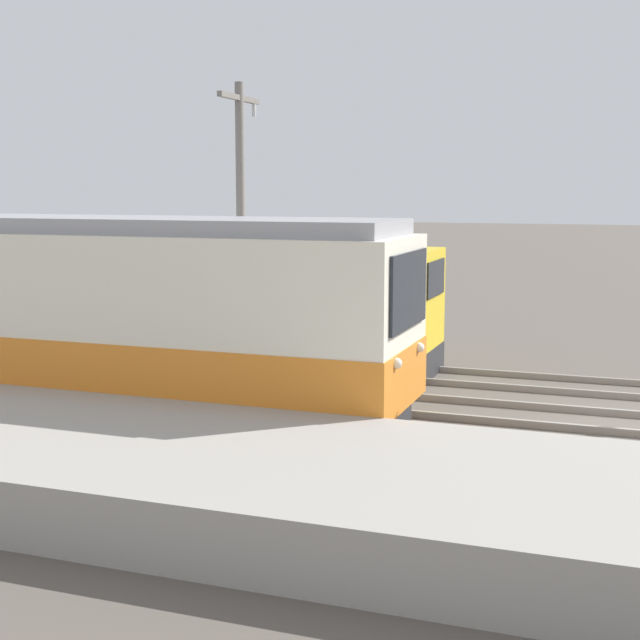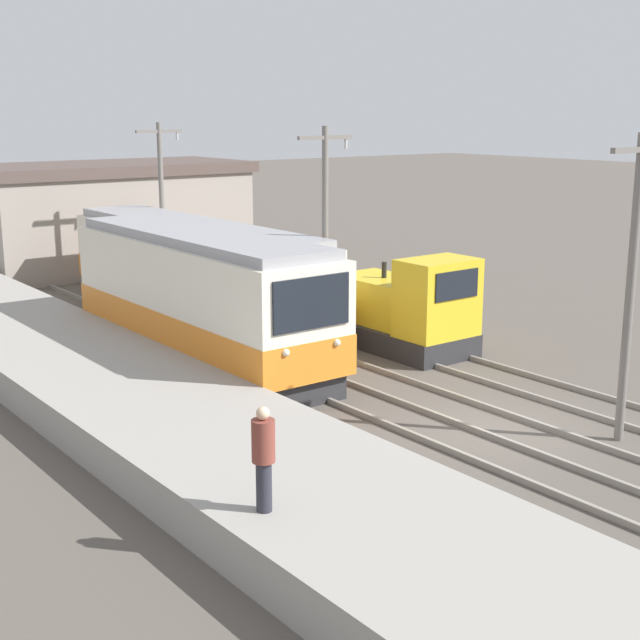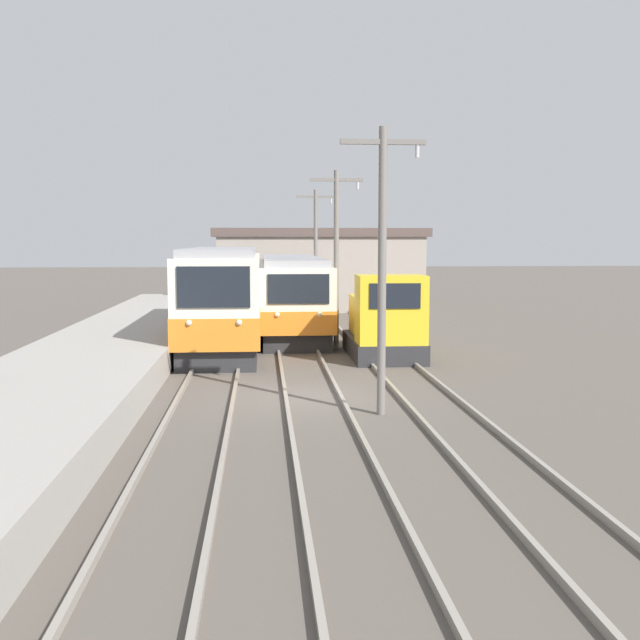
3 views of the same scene
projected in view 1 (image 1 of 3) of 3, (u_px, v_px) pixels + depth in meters
name	position (u px, v px, depth m)	size (l,w,h in m)	color
ground_plane	(633.00, 430.00, 16.39)	(200.00, 200.00, 0.00)	#564F47
platform_left	(629.00, 526.00, 10.51)	(4.50, 54.00, 0.88)	gray
track_left	(632.00, 467.00, 13.96)	(1.54, 60.00, 0.14)	gray
track_center	(634.00, 423.00, 16.56)	(1.54, 60.00, 0.14)	gray
track_right	(635.00, 389.00, 19.35)	(1.54, 60.00, 0.14)	gray
commuter_train_left	(133.00, 329.00, 16.72)	(2.84, 10.71, 3.87)	#28282B
shunting_locomotive	(348.00, 323.00, 21.40)	(2.40, 4.78, 3.00)	#28282B
catenary_mast_mid	(241.00, 219.00, 20.36)	(2.00, 0.20, 6.76)	slate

